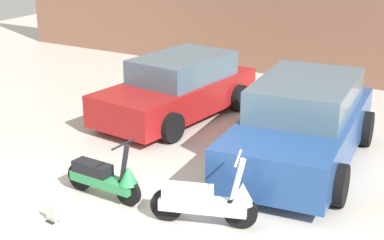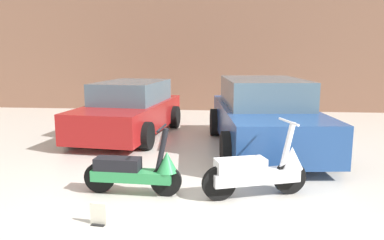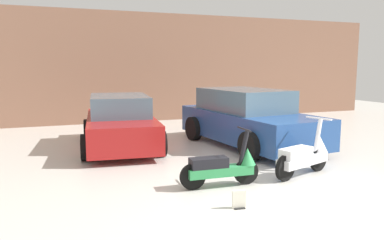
{
  "view_description": "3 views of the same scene",
  "coord_description": "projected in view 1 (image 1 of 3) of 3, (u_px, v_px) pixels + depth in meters",
  "views": [
    {
      "loc": [
        4.55,
        -5.66,
        4.09
      ],
      "look_at": [
        -0.19,
        2.37,
        0.79
      ],
      "focal_mm": 55.0,
      "sensor_mm": 36.0,
      "label": 1
    },
    {
      "loc": [
        0.6,
        -4.32,
        1.95
      ],
      "look_at": [
        -0.02,
        2.36,
        0.75
      ],
      "focal_mm": 35.0,
      "sensor_mm": 36.0,
      "label": 2
    },
    {
      "loc": [
        -3.26,
        -4.94,
        2.0
      ],
      "look_at": [
        -0.51,
        2.42,
        0.88
      ],
      "focal_mm": 35.0,
      "sensor_mm": 36.0,
      "label": 3
    }
  ],
  "objects": [
    {
      "name": "car_rear_left",
      "position": [
        178.0,
        88.0,
        12.29
      ],
      "size": [
        2.14,
        3.93,
        1.29
      ],
      "rotation": [
        0.0,
        0.0,
        -1.68
      ],
      "color": "maroon",
      "rests_on": "ground_plane"
    },
    {
      "name": "scooter_front_left",
      "position": [
        106.0,
        177.0,
        8.8
      ],
      "size": [
        1.4,
        0.5,
        0.97
      ],
      "rotation": [
        0.0,
        0.0,
        -0.05
      ],
      "color": "black",
      "rests_on": "ground_plane"
    },
    {
      "name": "wall_back",
      "position": [
        327.0,
        4.0,
        14.45
      ],
      "size": [
        19.6,
        0.12,
        3.94
      ],
      "primitive_type": "cube",
      "color": "#845B47",
      "rests_on": "ground_plane"
    },
    {
      "name": "placard_near_left_scooter",
      "position": [
        51.0,
        214.0,
        8.19
      ],
      "size": [
        0.2,
        0.14,
        0.26
      ],
      "rotation": [
        0.0,
        0.0,
        -0.12
      ],
      "color": "black",
      "rests_on": "ground_plane"
    },
    {
      "name": "car_rear_center",
      "position": [
        302.0,
        124.0,
        10.02
      ],
      "size": [
        2.4,
        4.39,
        1.43
      ],
      "rotation": [
        0.0,
        0.0,
        -1.46
      ],
      "color": "navy",
      "rests_on": "ground_plane"
    },
    {
      "name": "scooter_front_right",
      "position": [
        208.0,
        200.0,
        8.04
      ],
      "size": [
        1.45,
        0.74,
        1.05
      ],
      "rotation": [
        0.0,
        0.0,
        0.33
      ],
      "color": "black",
      "rests_on": "ground_plane"
    },
    {
      "name": "ground_plane",
      "position": [
        117.0,
        225.0,
        8.14
      ],
      "size": [
        28.0,
        28.0,
        0.0
      ],
      "primitive_type": "plane",
      "color": "beige"
    }
  ]
}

